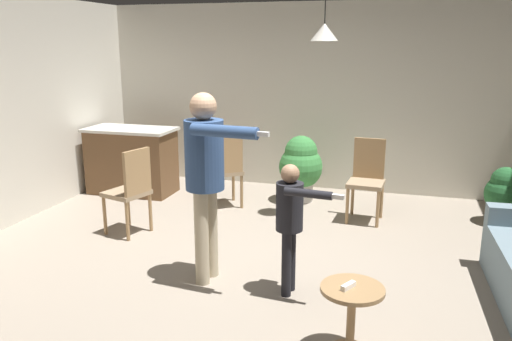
% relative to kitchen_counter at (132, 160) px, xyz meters
% --- Properties ---
extents(ground, '(7.68, 7.68, 0.00)m').
position_rel_kitchen_counter_xyz_m(ground, '(2.45, -2.14, -0.48)').
color(ground, gray).
extents(wall_back, '(6.40, 0.10, 2.70)m').
position_rel_kitchen_counter_xyz_m(wall_back, '(2.45, 1.06, 0.87)').
color(wall_back, silver).
rests_on(wall_back, ground).
extents(kitchen_counter, '(1.26, 0.66, 0.95)m').
position_rel_kitchen_counter_xyz_m(kitchen_counter, '(0.00, 0.00, 0.00)').
color(kitchen_counter, brown).
rests_on(kitchen_counter, ground).
extents(side_table_by_couch, '(0.44, 0.44, 0.52)m').
position_rel_kitchen_counter_xyz_m(side_table_by_couch, '(3.49, -3.16, -0.15)').
color(side_table_by_couch, '#99754C').
rests_on(side_table_by_couch, ground).
extents(person_adult, '(0.83, 0.55, 1.72)m').
position_rel_kitchen_counter_xyz_m(person_adult, '(2.10, -2.34, 0.59)').
color(person_adult, tan).
rests_on(person_adult, ground).
extents(person_child, '(0.59, 0.37, 1.16)m').
position_rel_kitchen_counter_xyz_m(person_child, '(2.88, -2.38, 0.24)').
color(person_child, black).
rests_on(person_child, ground).
extents(dining_chair_by_counter, '(0.52, 0.52, 1.00)m').
position_rel_kitchen_counter_xyz_m(dining_chair_by_counter, '(0.85, -1.50, 0.07)').
color(dining_chair_by_counter, '#99754C').
rests_on(dining_chair_by_counter, ground).
extents(dining_chair_near_wall, '(0.45, 0.45, 1.00)m').
position_rel_kitchen_counter_xyz_m(dining_chair_near_wall, '(3.35, -0.23, 0.07)').
color(dining_chair_near_wall, '#99754C').
rests_on(dining_chair_near_wall, ground).
extents(dining_chair_centre_back, '(0.59, 0.59, 1.00)m').
position_rel_kitchen_counter_xyz_m(dining_chair_centre_back, '(1.54, -0.27, 0.07)').
color(dining_chair_centre_back, '#99754C').
rests_on(dining_chair_centre_back, ground).
extents(potted_plant_corner, '(0.60, 0.60, 0.91)m').
position_rel_kitchen_counter_xyz_m(potted_plant_corner, '(2.43, 0.29, 0.03)').
color(potted_plant_corner, '#B7B2AD').
rests_on(potted_plant_corner, ground).
extents(potted_plant_by_wall, '(0.46, 0.46, 0.70)m').
position_rel_kitchen_counter_xyz_m(potted_plant_by_wall, '(4.96, 0.07, -0.09)').
color(potted_plant_by_wall, brown).
rests_on(potted_plant_by_wall, ground).
extents(spare_remote_on_table, '(0.09, 0.13, 0.04)m').
position_rel_kitchen_counter_xyz_m(spare_remote_on_table, '(3.46, -3.19, 0.06)').
color(spare_remote_on_table, white).
rests_on(spare_remote_on_table, side_table_by_couch).
extents(ceiling_light_pendant, '(0.32, 0.32, 0.55)m').
position_rel_kitchen_counter_xyz_m(ceiling_light_pendant, '(2.80, -0.36, 1.77)').
color(ceiling_light_pendant, silver).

